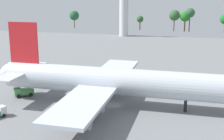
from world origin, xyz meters
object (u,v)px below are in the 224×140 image
object	(u,v)px
cargo_airplane	(111,81)
fuel_truck	(123,77)
control_tower	(124,4)
maintenance_van	(23,92)

from	to	relation	value
cargo_airplane	fuel_truck	size ratio (longest dim) A/B	11.34
cargo_airplane	control_tower	size ratio (longest dim) A/B	1.98
fuel_truck	control_tower	world-z (taller)	control_tower
maintenance_van	control_tower	world-z (taller)	control_tower
cargo_airplane	fuel_truck	xyz separation A→B (m)	(-1.83, 21.07, -4.71)
maintenance_van	cargo_airplane	bearing A→B (deg)	-1.19
cargo_airplane	maintenance_van	bearing A→B (deg)	178.81
maintenance_van	control_tower	bearing A→B (deg)	89.29
cargo_airplane	fuel_truck	world-z (taller)	cargo_airplane
maintenance_van	fuel_truck	bearing A→B (deg)	43.39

